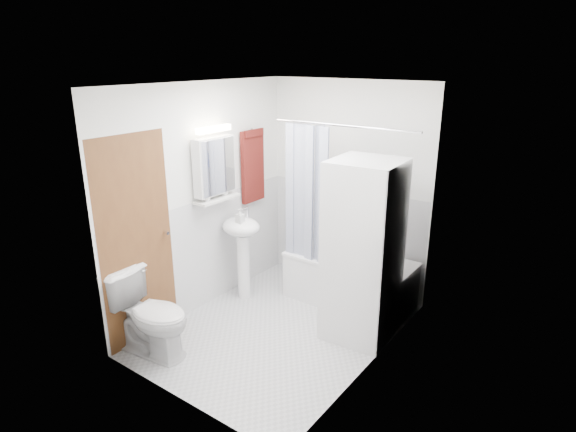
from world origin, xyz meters
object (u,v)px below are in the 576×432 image
Objects in this scene: sink at (242,239)px; toilet at (150,315)px; bathtub at (349,278)px; washer_dryer at (363,251)px.

sink is 1.35m from toilet.
toilet is (-1.00, -1.92, 0.10)m from bathtub.
sink is 1.44m from washer_dryer.
washer_dryer reaches higher than toilet.
bathtub is 2.17m from toilet.
toilet reaches higher than bathtub.
bathtub is at bearing 124.17° from washer_dryer.
washer_dryer is 2.21× the size of toilet.
sink is at bearing -149.75° from bathtub.
toilet is at bearing -88.53° from sink.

